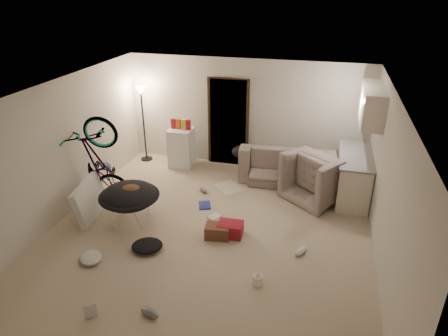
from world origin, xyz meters
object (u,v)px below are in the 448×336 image
(saucer_chair, at_px, (130,201))
(tv_box, at_px, (90,199))
(armchair, at_px, (322,180))
(sofa, at_px, (286,167))
(mini_fridge, at_px, (182,147))
(kitchen_counter, at_px, (353,177))
(bicycle, at_px, (102,181))
(drink_case_a, at_px, (217,231))
(juicer, at_px, (258,279))
(floor_lamp, at_px, (142,108))
(drink_case_b, at_px, (230,229))

(saucer_chair, relative_size, tv_box, 1.02)
(armchair, bearing_deg, tv_box, 62.45)
(sofa, distance_m, mini_fridge, 2.48)
(armchair, distance_m, mini_fridge, 3.33)
(sofa, distance_m, armchair, 0.99)
(kitchen_counter, xyz_separation_m, tv_box, (-4.73, -2.01, -0.09))
(bicycle, bearing_deg, sofa, -66.08)
(tv_box, relative_size, drink_case_a, 2.57)
(kitchen_counter, bearing_deg, drink_case_a, -137.29)
(kitchen_counter, height_order, juicer, kitchen_counter)
(floor_lamp, bearing_deg, bicycle, -87.38)
(armchair, bearing_deg, saucer_chair, 67.92)
(floor_lamp, relative_size, saucer_chair, 1.69)
(mini_fridge, relative_size, drink_case_a, 2.25)
(armchair, bearing_deg, juicer, 113.32)
(mini_fridge, bearing_deg, floor_lamp, 172.39)
(tv_box, height_order, drink_case_a, tv_box)
(tv_box, height_order, drink_case_b, tv_box)
(kitchen_counter, distance_m, drink_case_a, 3.09)
(armchair, xyz_separation_m, bicycle, (-4.13, -1.40, 0.14))
(mini_fridge, bearing_deg, drink_case_a, -60.40)
(drink_case_b, bearing_deg, floor_lamp, 134.66)
(sofa, relative_size, mini_fridge, 2.20)
(drink_case_b, bearing_deg, juicer, -60.31)
(kitchen_counter, relative_size, saucer_chair, 1.40)
(armchair, bearing_deg, mini_fridge, 26.20)
(saucer_chair, relative_size, juicer, 4.93)
(kitchen_counter, bearing_deg, sofa, 161.99)
(drink_case_a, bearing_deg, mini_fridge, 114.46)
(tv_box, bearing_deg, mini_fridge, 61.30)
(floor_lamp, xyz_separation_m, kitchen_counter, (4.83, -0.65, -0.87))
(tv_box, bearing_deg, drink_case_b, -9.09)
(kitchen_counter, bearing_deg, bicycle, -162.00)
(armchair, bearing_deg, kitchen_counter, -128.71)
(drink_case_a, height_order, juicer, drink_case_a)
(sofa, relative_size, armchair, 1.84)
(tv_box, height_order, juicer, tv_box)
(juicer, bearing_deg, floor_lamp, 132.90)
(floor_lamp, distance_m, sofa, 3.60)
(drink_case_a, bearing_deg, drink_case_b, 21.79)
(mini_fridge, distance_m, tv_box, 2.70)
(saucer_chair, bearing_deg, bicycle, 149.74)
(sofa, xyz_separation_m, bicycle, (-3.35, -1.99, 0.20))
(floor_lamp, xyz_separation_m, sofa, (3.45, -0.20, -1.01))
(drink_case_a, relative_size, drink_case_b, 0.97)
(sofa, xyz_separation_m, drink_case_b, (-0.67, -2.42, -0.17))
(floor_lamp, distance_m, mini_fridge, 1.30)
(floor_lamp, bearing_deg, kitchen_counter, -7.66)
(tv_box, distance_m, drink_case_b, 2.69)
(mini_fridge, xyz_separation_m, juicer, (2.48, -3.62, -0.37))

